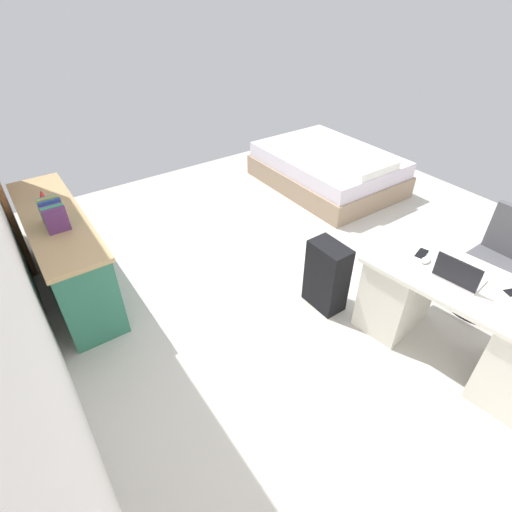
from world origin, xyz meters
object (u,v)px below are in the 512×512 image
Objects in this scene: laptop at (458,275)px; computer_mouse at (426,260)px; office_chair at (495,268)px; figurine_small at (42,196)px; bed at (328,169)px; cell_phone_by_mouse at (422,253)px; credenza at (66,253)px; suitcase_black at (327,276)px; desk at (456,318)px.

computer_mouse is at bearing -1.24° from laptop.
office_chair reaches higher than figurine_small.
cell_phone_by_mouse is (-2.34, 1.28, 0.49)m from bed.
office_chair is 9.40× the size of computer_mouse.
credenza is 16.36× the size of figurine_small.
bed is 3.57m from figurine_small.
laptop is (-0.90, -0.35, 0.45)m from suitcase_black.
desk is at bearing 100.53° from office_chair.
office_chair is 1.45m from suitcase_black.
suitcase_black is (-1.78, 1.70, 0.08)m from bed.
office_chair reaches higher than cell_phone_by_mouse.
laptop is (0.08, 0.06, 0.40)m from desk.
laptop is at bearing 153.32° from bed.
office_chair reaches higher than computer_mouse.
credenza is at bearing 41.29° from laptop.
desk is at bearing 154.92° from bed.
figurine_small reaches higher than credenza.
desk is 0.41m from laptop.
credenza is at bearing 41.12° from desk.
credenza is at bearing 48.67° from suitcase_black.
computer_mouse is 0.74× the size of cell_phone_by_mouse.
credenza is 3.10m from cell_phone_by_mouse.
figurine_small is at bearing 0.28° from credenza.
office_chair is at bearing -85.44° from laptop.
cell_phone_by_mouse is 3.31m from figurine_small.
figurine_small is (2.78, 2.17, 0.07)m from laptop.
laptop is at bearing -142.10° from figurine_small.
cell_phone_by_mouse is at bearing -143.32° from suitcase_black.
computer_mouse reaches higher than cell_phone_by_mouse.
suitcase_black reaches higher than bed.
desk reaches higher than suitcase_black.
office_chair is 1.44× the size of suitcase_black.
laptop is (-0.07, 0.83, 0.36)m from office_chair.
office_chair is 0.49× the size of bed.
cell_phone_by_mouse is (0.28, 0.77, 0.31)m from office_chair.
desk is 4.50× the size of laptop.
laptop is at bearing 35.37° from desk.
cell_phone_by_mouse is 1.24× the size of figurine_small.
bed is 3.05m from laptop.
computer_mouse is 0.91× the size of figurine_small.
figurine_small is (2.72, 3.00, 0.43)m from office_chair.
bed is 2.71m from cell_phone_by_mouse.
credenza is at bearing 29.82° from cell_phone_by_mouse.
office_chair is 2.67m from bed.
bed is at bearing -86.47° from credenza.
bed is 17.31× the size of figurine_small.
computer_mouse is at bearing -135.41° from credenza.
bed is (2.76, -1.29, -0.14)m from desk.
figurine_small is (1.88, 1.81, 0.53)m from suitcase_black.
desk is at bearing -179.48° from computer_mouse.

